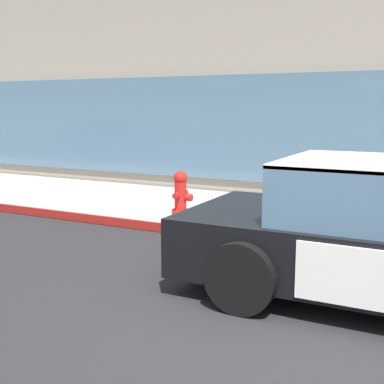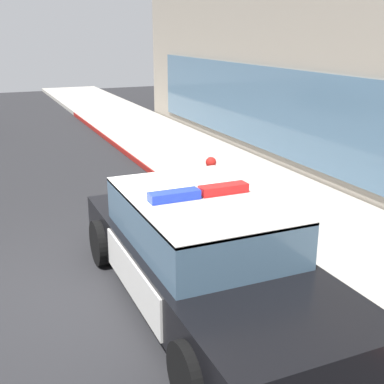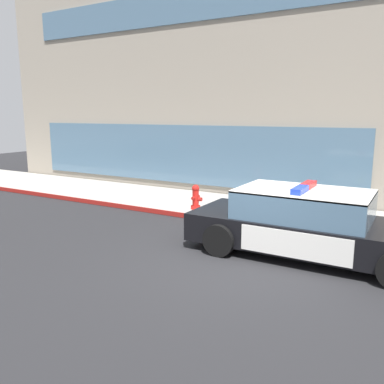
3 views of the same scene
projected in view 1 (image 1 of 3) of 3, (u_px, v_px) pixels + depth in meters
ground at (281, 335)px, 4.24m from camera, size 48.00×48.00×0.00m
sidewalk at (361, 225)px, 7.81m from camera, size 48.00×3.03×0.15m
curb_red_paint at (341, 250)px, 6.46m from camera, size 28.80×0.04×0.14m
storefront_building at (319, 3)px, 13.13m from camera, size 22.12×8.54×9.03m
fire_hydrant at (181, 194)px, 8.09m from camera, size 0.34×0.39×0.73m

